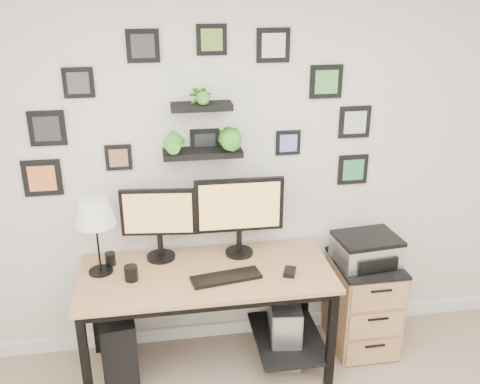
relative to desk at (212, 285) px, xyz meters
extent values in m
plane|color=silver|center=(0.29, 0.33, 0.67)|extent=(4.00, 0.00, 4.00)
cube|color=white|center=(0.29, 0.32, -0.58)|extent=(4.00, 0.03, 0.10)
cube|color=tan|center=(-0.04, -0.04, 0.11)|extent=(1.60, 0.70, 0.03)
cube|color=black|center=(-0.04, -0.04, 0.07)|extent=(1.54, 0.64, 0.05)
cube|color=black|center=(-0.04, 0.29, -0.17)|extent=(1.44, 0.02, 0.41)
cube|color=black|center=(0.51, -0.04, -0.45)|extent=(0.45, 0.63, 0.03)
cube|color=black|center=(-0.79, -0.34, -0.27)|extent=(0.05, 0.05, 0.72)
cube|color=black|center=(-0.79, 0.26, -0.27)|extent=(0.05, 0.05, 0.72)
cube|color=black|center=(0.71, -0.34, -0.27)|extent=(0.05, 0.05, 0.72)
cube|color=black|center=(0.71, 0.26, -0.27)|extent=(0.05, 0.05, 0.72)
cylinder|color=black|center=(-0.31, 0.19, 0.13)|extent=(0.21, 0.21, 0.02)
cylinder|color=black|center=(-0.31, 0.19, 0.22)|extent=(0.04, 0.04, 0.17)
cube|color=black|center=(-0.31, 0.19, 0.46)|extent=(0.48, 0.09, 0.31)
cube|color=tan|center=(-0.32, 0.17, 0.46)|extent=(0.43, 0.06, 0.27)
cylinder|color=black|center=(0.21, 0.17, 0.13)|extent=(0.19, 0.19, 0.02)
cylinder|color=black|center=(0.21, 0.17, 0.22)|extent=(0.04, 0.04, 0.17)
cube|color=black|center=(0.21, 0.16, 0.48)|extent=(0.58, 0.04, 0.36)
cube|color=tan|center=(0.21, 0.14, 0.48)|extent=(0.52, 0.01, 0.31)
cube|color=black|center=(0.08, -0.14, 0.13)|extent=(0.45, 0.21, 0.02)
cube|color=black|center=(0.48, -0.15, 0.14)|extent=(0.10, 0.12, 0.03)
cylinder|color=black|center=(-0.69, 0.07, 0.13)|extent=(0.15, 0.15, 0.01)
cylinder|color=black|center=(-0.69, 0.07, 0.36)|extent=(0.01, 0.01, 0.46)
cone|color=white|center=(-0.69, 0.07, 0.54)|extent=(0.25, 0.25, 0.17)
cylinder|color=black|center=(-0.50, -0.06, 0.17)|extent=(0.08, 0.08, 0.09)
cylinder|color=black|center=(-0.64, 0.16, 0.17)|extent=(0.07, 0.07, 0.08)
cube|color=black|center=(-0.63, 0.03, -0.38)|extent=(0.28, 0.52, 0.49)
cube|color=gray|center=(0.50, 0.04, -0.40)|extent=(0.26, 0.47, 0.45)
cube|color=silver|center=(0.47, -0.18, -0.40)|extent=(0.18, 0.03, 0.42)
cube|color=tan|center=(1.08, 0.06, -0.30)|extent=(0.42, 0.50, 0.65)
cube|color=black|center=(1.08, 0.06, 0.03)|extent=(0.43, 0.51, 0.02)
cube|color=tan|center=(1.08, -0.19, -0.52)|extent=(0.39, 0.02, 0.18)
cylinder|color=black|center=(1.08, -0.21, -0.46)|extent=(0.14, 0.02, 0.02)
cube|color=tan|center=(1.08, -0.19, -0.30)|extent=(0.39, 0.02, 0.18)
cylinder|color=black|center=(1.08, -0.21, -0.24)|extent=(0.14, 0.02, 0.02)
cube|color=tan|center=(1.08, -0.19, -0.08)|extent=(0.39, 0.02, 0.18)
cylinder|color=black|center=(1.08, -0.21, -0.02)|extent=(0.14, 0.02, 0.02)
cube|color=silver|center=(1.07, 0.07, 0.13)|extent=(0.44, 0.36, 0.16)
cube|color=black|center=(1.07, 0.07, 0.22)|extent=(0.44, 0.36, 0.03)
cube|color=black|center=(1.09, -0.10, 0.10)|extent=(0.28, 0.05, 0.09)
cube|color=black|center=(-0.01, 0.24, 0.82)|extent=(0.50, 0.18, 0.04)
cube|color=black|center=(-0.01, 0.23, 1.12)|extent=(0.38, 0.15, 0.04)
imported|color=green|center=(-0.18, 0.24, 0.98)|extent=(0.15, 0.12, 0.27)
imported|color=green|center=(0.16, 0.24, 0.98)|extent=(0.15, 0.15, 0.27)
imported|color=green|center=(-0.01, 0.23, 1.27)|extent=(0.13, 0.09, 0.25)
cube|color=black|center=(-0.95, 0.32, 1.00)|extent=(0.22, 0.02, 0.22)
cube|color=#292830|center=(-0.95, 0.31, 1.00)|extent=(0.15, 0.00, 0.15)
cube|color=black|center=(-0.34, 0.32, 1.48)|extent=(0.20, 0.02, 0.20)
cube|color=#2B2D34|center=(-0.34, 0.31, 1.48)|extent=(0.14, 0.00, 0.14)
cube|color=black|center=(0.01, 0.32, 0.86)|extent=(0.19, 0.02, 0.19)
cube|color=black|center=(0.01, 0.31, 0.86)|extent=(0.13, 0.00, 0.13)
cube|color=black|center=(1.03, 0.32, 0.63)|extent=(0.21, 0.02, 0.21)
cube|color=#338E51|center=(1.03, 0.31, 0.63)|extent=(0.15, 0.00, 0.15)
cube|color=black|center=(0.80, 0.32, 1.23)|extent=(0.21, 0.02, 0.21)
cube|color=#49A14B|center=(0.80, 0.31, 1.23)|extent=(0.15, 0.00, 0.15)
cube|color=black|center=(-1.02, 0.32, 0.69)|extent=(0.24, 0.02, 0.24)
cube|color=orange|center=(-1.02, 0.31, 0.69)|extent=(0.17, 0.00, 0.17)
cube|color=black|center=(0.56, 0.32, 0.84)|extent=(0.16, 0.02, 0.16)
cube|color=#6F81C3|center=(0.56, 0.31, 0.84)|extent=(0.12, 0.00, 0.12)
cube|color=black|center=(1.01, 0.32, 0.96)|extent=(0.21, 0.02, 0.21)
cube|color=#BDBBC0|center=(1.01, 0.31, 0.96)|extent=(0.15, 0.00, 0.15)
cube|color=black|center=(-0.54, 0.32, 0.80)|extent=(0.17, 0.02, 0.17)
cube|color=#8D5F41|center=(-0.54, 0.31, 0.80)|extent=(0.12, 0.00, 0.12)
cube|color=black|center=(-0.73, 0.32, 1.27)|extent=(0.18, 0.02, 0.18)
cube|color=#3D3B41|center=(-0.73, 0.31, 1.27)|extent=(0.13, 0.00, 0.13)
cube|color=black|center=(0.07, 0.32, 1.51)|extent=(0.18, 0.02, 0.18)
cube|color=olive|center=(0.07, 0.31, 1.51)|extent=(0.13, 0.00, 0.13)
cube|color=black|center=(0.45, 0.32, 1.47)|extent=(0.21, 0.02, 0.21)
cube|color=silver|center=(0.45, 0.31, 1.47)|extent=(0.15, 0.00, 0.15)
camera|label=1|loc=(-0.30, -2.98, 1.85)|focal=40.00mm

